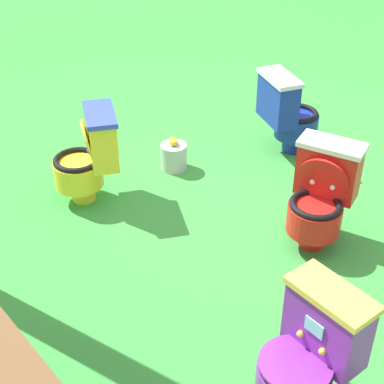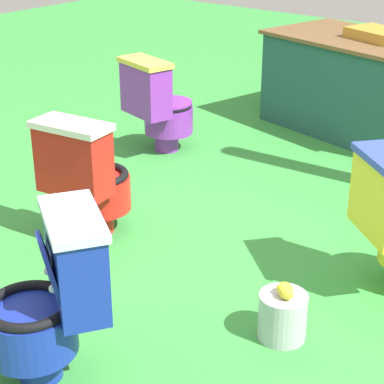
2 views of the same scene
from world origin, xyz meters
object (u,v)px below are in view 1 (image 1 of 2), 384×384
(toilet_purple, at_px, (308,355))
(lemon_bucket, at_px, (174,156))
(toilet_yellow, at_px, (89,156))
(toilet_blue, at_px, (288,113))
(toilet_red, at_px, (321,195))

(toilet_purple, relative_size, lemon_bucket, 2.63)
(toilet_purple, bearing_deg, toilet_yellow, -3.34)
(toilet_blue, xyz_separation_m, lemon_bucket, (0.60, 0.80, -0.26))
(toilet_blue, relative_size, toilet_purple, 1.00)
(toilet_red, bearing_deg, toilet_yellow, 11.55)
(toilet_red, height_order, toilet_purple, same)
(toilet_yellow, distance_m, toilet_blue, 1.73)
(toilet_purple, height_order, lemon_bucket, toilet_purple)
(toilet_yellow, xyz_separation_m, toilet_blue, (-0.83, -1.52, 0.00))
(toilet_yellow, bearing_deg, toilet_red, -120.63)
(toilet_red, bearing_deg, toilet_blue, -58.24)
(toilet_yellow, xyz_separation_m, lemon_bucket, (-0.23, -0.72, -0.26))
(toilet_blue, bearing_deg, lemon_bucket, -94.25)
(toilet_red, distance_m, toilet_yellow, 1.72)
(toilet_red, height_order, toilet_blue, same)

